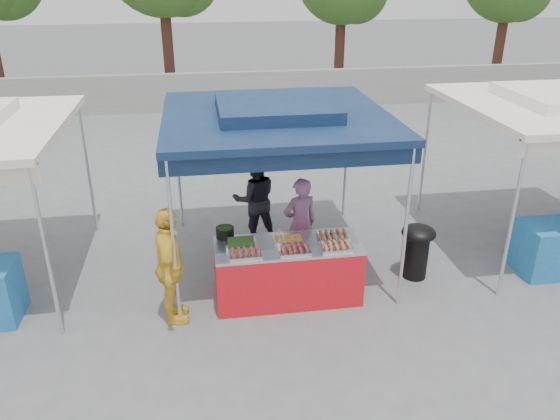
{
  "coord_description": "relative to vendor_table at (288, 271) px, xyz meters",
  "views": [
    {
      "loc": [
        -1.1,
        -6.58,
        4.35
      ],
      "look_at": [
        0.0,
        0.6,
        1.05
      ],
      "focal_mm": 35.0,
      "sensor_mm": 36.0,
      "label": 1
    }
  ],
  "objects": [
    {
      "name": "food_tray_fm",
      "position": [
        0.05,
        -0.24,
        0.46
      ],
      "size": [
        0.42,
        0.3,
        0.07
      ],
      "color": "silver",
      "rests_on": "vendor_table"
    },
    {
      "name": "crate_right",
      "position": [
        0.33,
        0.7,
        -0.28
      ],
      "size": [
        0.47,
        0.33,
        0.28
      ],
      "primitive_type": "cube",
      "color": "#1544AF",
      "rests_on": "ground_plane"
    },
    {
      "name": "cooking_pot",
      "position": [
        -0.83,
        0.34,
        0.5
      ],
      "size": [
        0.25,
        0.25,
        0.15
      ],
      "primitive_type": "cylinder",
      "color": "black",
      "rests_on": "vendor_table"
    },
    {
      "name": "food_tray_bm",
      "position": [
        0.02,
        0.08,
        0.46
      ],
      "size": [
        0.42,
        0.3,
        0.07
      ],
      "color": "silver",
      "rests_on": "vendor_table"
    },
    {
      "name": "ground_plane",
      "position": [
        0.0,
        0.1,
        -0.43
      ],
      "size": [
        80.0,
        80.0,
        0.0
      ],
      "primitive_type": "plane",
      "color": "slate"
    },
    {
      "name": "food_tray_br",
      "position": [
        0.66,
        0.09,
        0.46
      ],
      "size": [
        0.42,
        0.3,
        0.07
      ],
      "color": "silver",
      "rests_on": "vendor_table"
    },
    {
      "name": "crate_stacked",
      "position": [
        0.33,
        0.7,
        -0.01
      ],
      "size": [
        0.46,
        0.32,
        0.27
      ],
      "primitive_type": "cube",
      "color": "#1544AF",
      "rests_on": "crate_right"
    },
    {
      "name": "wok_burner",
      "position": [
        2.0,
        0.27,
        0.08
      ],
      "size": [
        0.51,
        0.51,
        0.85
      ],
      "rotation": [
        0.0,
        0.0,
        0.38
      ],
      "color": "black",
      "rests_on": "ground_plane"
    },
    {
      "name": "vendor_table",
      "position": [
        0.0,
        0.0,
        0.0
      ],
      "size": [
        2.0,
        0.8,
        0.85
      ],
      "color": "red",
      "rests_on": "ground_plane"
    },
    {
      "name": "food_tray_fr",
      "position": [
        0.62,
        -0.23,
        0.46
      ],
      "size": [
        0.42,
        0.3,
        0.07
      ],
      "color": "silver",
      "rests_on": "vendor_table"
    },
    {
      "name": "main_canopy",
      "position": [
        0.0,
        1.07,
        1.94
      ],
      "size": [
        3.2,
        3.2,
        2.57
      ],
      "color": "silver",
      "rests_on": "ground_plane"
    },
    {
      "name": "crate_left",
      "position": [
        -0.4,
        0.65,
        -0.28
      ],
      "size": [
        0.5,
        0.35,
        0.3
      ],
      "primitive_type": "cube",
      "color": "#1544AF",
      "rests_on": "ground_plane"
    },
    {
      "name": "food_tray_bl",
      "position": [
        -0.63,
        0.07,
        0.46
      ],
      "size": [
        0.42,
        0.3,
        0.07
      ],
      "color": "silver",
      "rests_on": "vendor_table"
    },
    {
      "name": "vendor_woman",
      "position": [
        0.32,
        0.81,
        0.32
      ],
      "size": [
        0.61,
        0.48,
        1.49
      ],
      "primitive_type": "imported",
      "rotation": [
        0.0,
        0.0,
        3.39
      ],
      "color": "#945E8B",
      "rests_on": "ground_plane"
    },
    {
      "name": "helper_man",
      "position": [
        -0.25,
        1.79,
        0.35
      ],
      "size": [
        0.8,
        0.64,
        1.56
      ],
      "primitive_type": "imported",
      "rotation": [
        0.0,
        0.0,
        3.22
      ],
      "color": "black",
      "rests_on": "ground_plane"
    },
    {
      "name": "back_wall",
      "position": [
        0.0,
        11.1,
        0.17
      ],
      "size": [
        40.0,
        0.25,
        1.2
      ],
      "primitive_type": "cube",
      "color": "gray",
      "rests_on": "ground_plane"
    },
    {
      "name": "customer_person",
      "position": [
        -1.58,
        -0.3,
        0.38
      ],
      "size": [
        0.41,
        0.95,
        1.62
      ],
      "primitive_type": "imported",
      "rotation": [
        0.0,
        0.0,
        1.59
      ],
      "color": "yellow",
      "rests_on": "ground_plane"
    },
    {
      "name": "skewer_cup",
      "position": [
        -0.13,
        -0.12,
        0.48
      ],
      "size": [
        0.09,
        0.09,
        0.11
      ],
      "primitive_type": "cylinder",
      "color": "silver",
      "rests_on": "vendor_table"
    },
    {
      "name": "food_tray_fl",
      "position": [
        -0.6,
        -0.24,
        0.46
      ],
      "size": [
        0.42,
        0.3,
        0.07
      ],
      "color": "silver",
      "rests_on": "vendor_table"
    }
  ]
}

